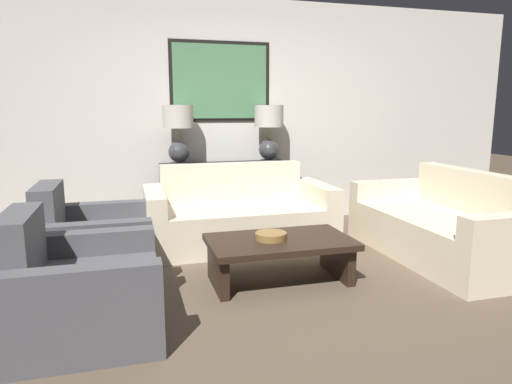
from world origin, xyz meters
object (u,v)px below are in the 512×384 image
object	(u,v)px
coffee_table	(280,250)
decorative_bowl	(271,236)
table_lamp_right	(269,128)
couch_by_back_wall	(239,218)
console_table	(226,196)
table_lamp_left	(178,129)
armchair_near_camera	(80,293)
couch_by_side	(444,228)
armchair_near_back_wall	(92,246)

from	to	relation	value
coffee_table	decorative_bowl	xyz separation A→B (m)	(-0.07, 0.01, 0.12)
table_lamp_right	couch_by_back_wall	distance (m)	1.23
console_table	table_lamp_left	xyz separation A→B (m)	(-0.53, 0.00, 0.79)
coffee_table	armchair_near_camera	size ratio (longest dim) A/B	1.28
table_lamp_right	armchair_near_camera	world-z (taller)	table_lamp_right
table_lamp_right	couch_by_side	size ratio (longest dim) A/B	0.35
couch_by_back_wall	armchair_near_camera	size ratio (longest dim) A/B	2.10
couch_by_side	coffee_table	distance (m)	1.72
decorative_bowl	armchair_near_camera	world-z (taller)	armchair_near_camera
couch_by_back_wall	decorative_bowl	size ratio (longest dim) A/B	7.49
table_lamp_left	couch_by_side	size ratio (longest dim) A/B	0.35
console_table	table_lamp_right	size ratio (longest dim) A/B	2.25
table_lamp_left	armchair_near_back_wall	size ratio (longest dim) A/B	0.73
table_lamp_right	couch_by_back_wall	bearing A→B (deg)	-129.04
decorative_bowl	armchair_near_back_wall	size ratio (longest dim) A/B	0.28
armchair_near_camera	table_lamp_left	bearing A→B (deg)	69.07
table_lamp_right	table_lamp_left	bearing A→B (deg)	180.00
decorative_bowl	table_lamp_left	bearing A→B (deg)	106.23
coffee_table	armchair_near_back_wall	size ratio (longest dim) A/B	1.28
couch_by_back_wall	coffee_table	world-z (taller)	couch_by_back_wall
armchair_near_camera	table_lamp_right	bearing A→B (deg)	49.89
table_lamp_right	couch_by_side	world-z (taller)	table_lamp_right
coffee_table	decorative_bowl	size ratio (longest dim) A/B	4.56
console_table	decorative_bowl	size ratio (longest dim) A/B	5.88
console_table	coffee_table	size ratio (longest dim) A/B	1.29
console_table	armchair_near_camera	xyz separation A→B (m)	(-1.40, -2.29, -0.11)
table_lamp_left	coffee_table	distance (m)	2.09
console_table	table_lamp_right	world-z (taller)	table_lamp_right
console_table	decorative_bowl	world-z (taller)	console_table
couch_by_back_wall	armchair_near_camera	bearing A→B (deg)	-130.53
table_lamp_left	decorative_bowl	world-z (taller)	table_lamp_left
couch_by_back_wall	armchair_near_back_wall	distance (m)	1.54
coffee_table	table_lamp_right	bearing A→B (deg)	75.47
armchair_near_back_wall	table_lamp_right	bearing A→B (deg)	33.60
table_lamp_right	console_table	bearing A→B (deg)	180.00
table_lamp_right	armchair_near_back_wall	world-z (taller)	table_lamp_right
couch_by_back_wall	couch_by_side	bearing A→B (deg)	-28.12
table_lamp_left	couch_by_side	xyz separation A→B (m)	(2.30, -1.59, -0.90)
table_lamp_left	couch_by_side	world-z (taller)	table_lamp_left
table_lamp_right	couch_by_side	distance (m)	2.21
table_lamp_left	armchair_near_camera	distance (m)	2.61
table_lamp_left	table_lamp_right	xyz separation A→B (m)	(1.05, 0.00, 0.00)
console_table	armchair_near_back_wall	size ratio (longest dim) A/B	1.65
coffee_table	decorative_bowl	bearing A→B (deg)	174.85
couch_by_side	armchair_near_camera	xyz separation A→B (m)	(-3.17, -0.70, -0.00)
decorative_bowl	armchair_near_camera	distance (m)	1.49
console_table	armchair_near_camera	world-z (taller)	armchair_near_camera
table_lamp_left	couch_by_back_wall	world-z (taller)	table_lamp_left
console_table	decorative_bowl	distance (m)	1.78
console_table	armchair_near_back_wall	distance (m)	1.90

